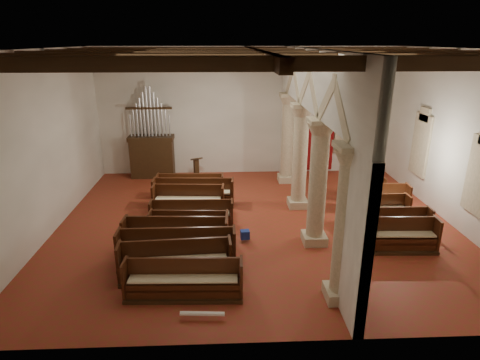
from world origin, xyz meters
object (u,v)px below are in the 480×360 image
(aisle_pew_0, at_px, (403,240))
(processional_banner, at_px, (363,167))
(pipe_organ, at_px, (152,149))
(nave_pew_0, at_px, (184,285))
(lectern, at_px, (196,171))

(aisle_pew_0, bearing_deg, processional_banner, 84.51)
(pipe_organ, xyz_separation_m, nave_pew_0, (2.32, -9.75, -1.03))
(nave_pew_0, xyz_separation_m, aisle_pew_0, (6.62, 2.14, 0.02))
(aisle_pew_0, bearing_deg, lectern, 137.11)
(nave_pew_0, bearing_deg, aisle_pew_0, 19.79)
(pipe_organ, relative_size, nave_pew_0, 1.45)
(processional_banner, bearing_deg, aisle_pew_0, -110.92)
(lectern, height_order, nave_pew_0, lectern)
(lectern, bearing_deg, nave_pew_0, -110.80)
(pipe_organ, xyz_separation_m, lectern, (2.12, -0.75, -0.88))
(aisle_pew_0, bearing_deg, pipe_organ, 141.85)
(processional_banner, relative_size, nave_pew_0, 0.67)
(lectern, xyz_separation_m, aisle_pew_0, (6.82, -6.86, -0.13))
(lectern, height_order, aisle_pew_0, lectern)
(lectern, xyz_separation_m, processional_banner, (7.69, -0.48, 0.26))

